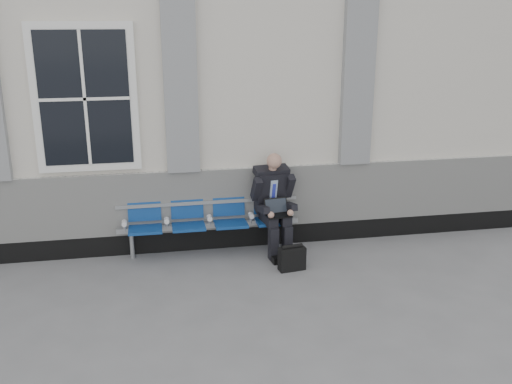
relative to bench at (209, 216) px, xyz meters
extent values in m
plane|color=slate|center=(-1.93, -1.32, -0.55)|extent=(70.00, 70.00, 0.00)
cube|color=beige|center=(-1.93, 2.18, 1.55)|extent=(14.00, 4.00, 4.20)
cube|color=black|center=(-1.93, 0.15, -0.40)|extent=(14.00, 0.10, 0.30)
cube|color=silver|center=(-1.93, 0.14, 0.20)|extent=(14.00, 0.08, 0.90)
cube|color=gray|center=(-0.33, 0.12, 1.85)|extent=(0.45, 0.14, 2.40)
cube|color=gray|center=(2.17, 0.12, 1.85)|extent=(0.45, 0.14, 2.40)
cube|color=white|center=(-1.58, 0.14, 1.70)|extent=(1.35, 0.10, 1.95)
cube|color=black|center=(-1.58, 0.09, 1.70)|extent=(1.15, 0.02, 1.75)
cube|color=#9EA0A3|center=(0.00, -0.02, -0.13)|extent=(2.60, 0.07, 0.07)
cube|color=#9EA0A3|center=(0.00, 0.10, 0.18)|extent=(2.60, 0.05, 0.05)
cylinder|color=#9EA0A3|center=(-1.10, -0.02, -0.36)|extent=(0.06, 0.06, 0.39)
cylinder|color=#9EA0A3|center=(1.10, -0.02, -0.36)|extent=(0.06, 0.06, 0.39)
cube|color=navy|center=(-0.90, -0.10, -0.10)|extent=(0.46, 0.42, 0.07)
cube|color=navy|center=(-0.90, 0.11, 0.16)|extent=(0.46, 0.10, 0.40)
cube|color=navy|center=(-0.30, -0.10, -0.10)|extent=(0.46, 0.42, 0.07)
cube|color=navy|center=(-0.30, 0.11, 0.16)|extent=(0.46, 0.10, 0.40)
cube|color=navy|center=(0.30, -0.10, -0.10)|extent=(0.46, 0.42, 0.07)
cube|color=navy|center=(0.30, 0.11, 0.16)|extent=(0.46, 0.10, 0.40)
cube|color=navy|center=(0.90, -0.10, -0.10)|extent=(0.46, 0.42, 0.07)
cube|color=navy|center=(0.90, 0.11, 0.16)|extent=(0.46, 0.10, 0.40)
cylinder|color=white|center=(-1.18, -0.07, 0.00)|extent=(0.07, 0.12, 0.07)
cylinder|color=white|center=(-0.60, -0.07, 0.00)|extent=(0.07, 0.12, 0.07)
cylinder|color=white|center=(0.00, -0.07, 0.00)|extent=(0.07, 0.12, 0.07)
cylinder|color=white|center=(0.60, -0.07, 0.00)|extent=(0.07, 0.12, 0.07)
cylinder|color=white|center=(1.18, -0.07, 0.00)|extent=(0.07, 0.12, 0.07)
cube|color=black|center=(0.86, -0.50, -0.51)|extent=(0.15, 0.28, 0.09)
cube|color=black|center=(1.06, -0.48, -0.51)|extent=(0.15, 0.28, 0.09)
cube|color=black|center=(0.85, -0.44, -0.31)|extent=(0.14, 0.15, 0.47)
cube|color=black|center=(1.05, -0.41, -0.31)|extent=(0.14, 0.15, 0.47)
cube|color=black|center=(0.82, -0.22, -0.01)|extent=(0.20, 0.47, 0.14)
cube|color=black|center=(1.03, -0.19, -0.01)|extent=(0.20, 0.47, 0.14)
cube|color=black|center=(0.90, 0.00, 0.33)|extent=(0.47, 0.40, 0.65)
cube|color=#A7BFDC|center=(0.91, -0.12, 0.35)|extent=(0.11, 0.11, 0.36)
cube|color=#2833BC|center=(0.91, -0.13, 0.33)|extent=(0.06, 0.08, 0.30)
cube|color=black|center=(0.90, -0.03, 0.63)|extent=(0.52, 0.30, 0.15)
cylinder|color=tan|center=(0.91, -0.08, 0.70)|extent=(0.11, 0.11, 0.10)
sphere|color=tan|center=(0.92, -0.14, 0.81)|extent=(0.21, 0.21, 0.21)
cube|color=black|center=(0.67, -0.14, 0.41)|extent=(0.14, 0.30, 0.38)
cube|color=black|center=(1.15, -0.07, 0.41)|extent=(0.14, 0.30, 0.38)
cube|color=black|center=(0.73, -0.31, 0.16)|extent=(0.13, 0.33, 0.14)
cube|color=black|center=(1.14, -0.26, 0.16)|extent=(0.13, 0.33, 0.14)
sphere|color=tan|center=(0.81, -0.45, 0.12)|extent=(0.09, 0.09, 0.09)
sphere|color=tan|center=(1.09, -0.41, 0.12)|extent=(0.09, 0.09, 0.09)
cube|color=black|center=(0.94, -0.35, 0.07)|extent=(0.36, 0.28, 0.02)
cube|color=black|center=(0.93, -0.23, 0.18)|extent=(0.35, 0.13, 0.22)
cube|color=black|center=(0.93, -0.24, 0.18)|extent=(0.31, 0.11, 0.18)
cube|color=black|center=(1.03, -0.81, -0.39)|extent=(0.38, 0.20, 0.32)
cylinder|color=black|center=(1.03, -0.81, -0.21)|extent=(0.29, 0.10, 0.06)
camera|label=1|loc=(-0.73, -7.66, 2.76)|focal=40.00mm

